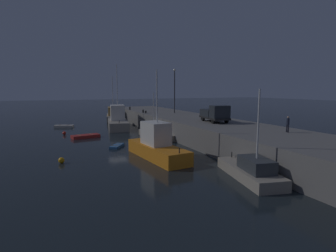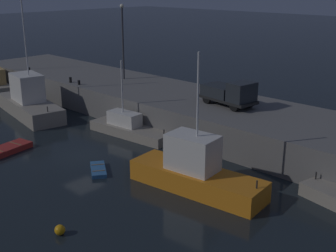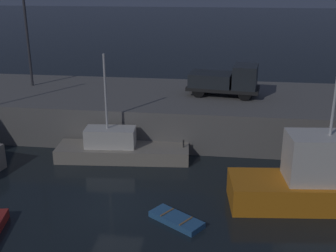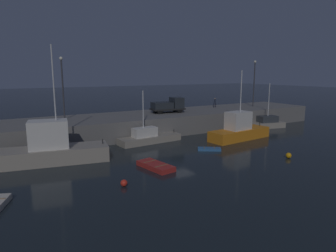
{
  "view_description": "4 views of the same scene",
  "coord_description": "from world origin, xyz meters",
  "px_view_note": "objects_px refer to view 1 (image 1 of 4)",
  "views": [
    {
      "loc": [
        36.87,
        -8.67,
        7.23
      ],
      "look_at": [
        1.24,
        6.99,
        2.01
      ],
      "focal_mm": 29.46,
      "sensor_mm": 36.0,
      "label": 1
    },
    {
      "loc": [
        27.6,
        -19.08,
        13.25
      ],
      "look_at": [
        3.78,
        5.94,
        2.01
      ],
      "focal_mm": 47.61,
      "sensor_mm": 36.0,
      "label": 2
    },
    {
      "loc": [
        5.19,
        -18.26,
        10.9
      ],
      "look_at": [
        1.95,
        5.75,
        2.48
      ],
      "focal_mm": 45.36,
      "sensor_mm": 36.0,
      "label": 3
    },
    {
      "loc": [
        -17.75,
        -27.62,
        8.96
      ],
      "look_at": [
        0.98,
        4.81,
        2.19
      ],
      "focal_mm": 31.8,
      "sensor_mm": 36.0,
      "label": 4
    }
  ],
  "objects_px": {
    "fishing_boat_blue": "(157,146)",
    "rowboat_white_mid": "(86,136)",
    "fishing_boat_white": "(113,116)",
    "bollard_east": "(130,108)",
    "fishing_boat_orange": "(156,133)",
    "fishing_trawler_red": "(118,120)",
    "lamp_post_west": "(175,87)",
    "bollard_west": "(146,112)",
    "bollard_central": "(143,111)",
    "fishing_trawler_green": "(251,170)",
    "mooring_buoy_near": "(61,160)",
    "utility_truck": "(215,114)",
    "mooring_buoy_mid": "(64,133)",
    "dockworker": "(288,123)",
    "dinghy_red_small": "(117,146)",
    "dinghy_orange_near": "(64,126)"
  },
  "relations": [
    {
      "from": "lamp_post_west",
      "to": "fishing_trawler_green",
      "type": "bearing_deg",
      "value": -13.42
    },
    {
      "from": "fishing_trawler_red",
      "to": "dockworker",
      "type": "relative_size",
      "value": 6.91
    },
    {
      "from": "fishing_boat_blue",
      "to": "fishing_boat_orange",
      "type": "relative_size",
      "value": 1.13
    },
    {
      "from": "dockworker",
      "to": "bollard_west",
      "type": "height_order",
      "value": "dockworker"
    },
    {
      "from": "rowboat_white_mid",
      "to": "bollard_west",
      "type": "height_order",
      "value": "bollard_west"
    },
    {
      "from": "dinghy_orange_near",
      "to": "rowboat_white_mid",
      "type": "bearing_deg",
      "value": 9.67
    },
    {
      "from": "bollard_east",
      "to": "fishing_trawler_red",
      "type": "bearing_deg",
      "value": -30.83
    },
    {
      "from": "fishing_boat_orange",
      "to": "mooring_buoy_mid",
      "type": "height_order",
      "value": "fishing_boat_orange"
    },
    {
      "from": "utility_truck",
      "to": "bollard_east",
      "type": "bearing_deg",
      "value": -170.48
    },
    {
      "from": "fishing_boat_orange",
      "to": "fishing_boat_white",
      "type": "bearing_deg",
      "value": -178.03
    },
    {
      "from": "fishing_boat_orange",
      "to": "rowboat_white_mid",
      "type": "height_order",
      "value": "fishing_boat_orange"
    },
    {
      "from": "dockworker",
      "to": "bollard_west",
      "type": "bearing_deg",
      "value": -167.43
    },
    {
      "from": "fishing_boat_blue",
      "to": "rowboat_white_mid",
      "type": "xyz_separation_m",
      "value": [
        -15.55,
        -5.35,
        -1.07
      ]
    },
    {
      "from": "mooring_buoy_mid",
      "to": "fishing_boat_orange",
      "type": "bearing_deg",
      "value": 56.12
    },
    {
      "from": "fishing_trawler_red",
      "to": "fishing_trawler_green",
      "type": "distance_m",
      "value": 33.38
    },
    {
      "from": "bollard_central",
      "to": "fishing_boat_blue",
      "type": "bearing_deg",
      "value": -15.21
    },
    {
      "from": "lamp_post_west",
      "to": "bollard_central",
      "type": "bearing_deg",
      "value": -117.4
    },
    {
      "from": "mooring_buoy_near",
      "to": "bollard_central",
      "type": "height_order",
      "value": "bollard_central"
    },
    {
      "from": "bollard_west",
      "to": "bollard_central",
      "type": "relative_size",
      "value": 0.83
    },
    {
      "from": "fishing_boat_orange",
      "to": "fishing_trawler_green",
      "type": "bearing_deg",
      "value": 0.2
    },
    {
      "from": "fishing_boat_orange",
      "to": "mooring_buoy_near",
      "type": "xyz_separation_m",
      "value": [
        9.72,
        -13.75,
        -0.4
      ]
    },
    {
      "from": "fishing_trawler_green",
      "to": "dinghy_orange_near",
      "type": "bearing_deg",
      "value": -162.58
    },
    {
      "from": "rowboat_white_mid",
      "to": "utility_truck",
      "type": "xyz_separation_m",
      "value": [
        10.62,
        15.78,
        3.7
      ]
    },
    {
      "from": "bollard_west",
      "to": "bollard_central",
      "type": "xyz_separation_m",
      "value": [
        -1.57,
        0.01,
        0.05
      ]
    },
    {
      "from": "bollard_central",
      "to": "fishing_boat_orange",
      "type": "bearing_deg",
      "value": -9.36
    },
    {
      "from": "fishing_trawler_red",
      "to": "bollard_west",
      "type": "bearing_deg",
      "value": 65.55
    },
    {
      "from": "fishing_boat_blue",
      "to": "bollard_east",
      "type": "distance_m",
      "value": 31.92
    },
    {
      "from": "fishing_boat_white",
      "to": "bollard_west",
      "type": "relative_size",
      "value": 22.33
    },
    {
      "from": "fishing_boat_orange",
      "to": "dockworker",
      "type": "xyz_separation_m",
      "value": [
        17.16,
        7.98,
        3.03
      ]
    },
    {
      "from": "mooring_buoy_mid",
      "to": "lamp_post_west",
      "type": "relative_size",
      "value": 0.07
    },
    {
      "from": "fishing_boat_white",
      "to": "bollard_east",
      "type": "bearing_deg",
      "value": 25.73
    },
    {
      "from": "lamp_post_west",
      "to": "utility_truck",
      "type": "height_order",
      "value": "lamp_post_west"
    },
    {
      "from": "utility_truck",
      "to": "dinghy_red_small",
      "type": "bearing_deg",
      "value": -99.19
    },
    {
      "from": "fishing_boat_blue",
      "to": "utility_truck",
      "type": "xyz_separation_m",
      "value": [
        -4.94,
        10.44,
        2.63
      ]
    },
    {
      "from": "dockworker",
      "to": "fishing_trawler_red",
      "type": "bearing_deg",
      "value": -159.76
    },
    {
      "from": "dinghy_red_small",
      "to": "fishing_boat_white",
      "type": "bearing_deg",
      "value": 168.25
    },
    {
      "from": "fishing_boat_orange",
      "to": "utility_truck",
      "type": "xyz_separation_m",
      "value": [
        6.54,
        6.07,
        3.24
      ]
    },
    {
      "from": "dinghy_red_small",
      "to": "dockworker",
      "type": "distance_m",
      "value": 19.98
    },
    {
      "from": "dinghy_orange_near",
      "to": "bollard_east",
      "type": "relative_size",
      "value": 5.64
    },
    {
      "from": "mooring_buoy_mid",
      "to": "fishing_trawler_red",
      "type": "bearing_deg",
      "value": 111.98
    },
    {
      "from": "lamp_post_west",
      "to": "fishing_boat_orange",
      "type": "bearing_deg",
      "value": -39.0
    },
    {
      "from": "lamp_post_west",
      "to": "bollard_west",
      "type": "height_order",
      "value": "lamp_post_west"
    },
    {
      "from": "mooring_buoy_near",
      "to": "mooring_buoy_mid",
      "type": "height_order",
      "value": "mooring_buoy_near"
    },
    {
      "from": "rowboat_white_mid",
      "to": "dinghy_red_small",
      "type": "xyz_separation_m",
      "value": [
        8.51,
        2.72,
        -0.09
      ]
    },
    {
      "from": "mooring_buoy_mid",
      "to": "lamp_post_west",
      "type": "height_order",
      "value": "lamp_post_west"
    },
    {
      "from": "fishing_boat_blue",
      "to": "bollard_central",
      "type": "xyz_separation_m",
      "value": [
        -23.12,
        6.28,
        1.76
      ]
    },
    {
      "from": "fishing_trawler_red",
      "to": "fishing_boat_white",
      "type": "distance_m",
      "value": 12.95
    },
    {
      "from": "fishing_boat_white",
      "to": "rowboat_white_mid",
      "type": "bearing_deg",
      "value": -22.89
    },
    {
      "from": "lamp_post_west",
      "to": "bollard_west",
      "type": "distance_m",
      "value": 7.07
    },
    {
      "from": "fishing_boat_orange",
      "to": "lamp_post_west",
      "type": "relative_size",
      "value": 1.04
    }
  ]
}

